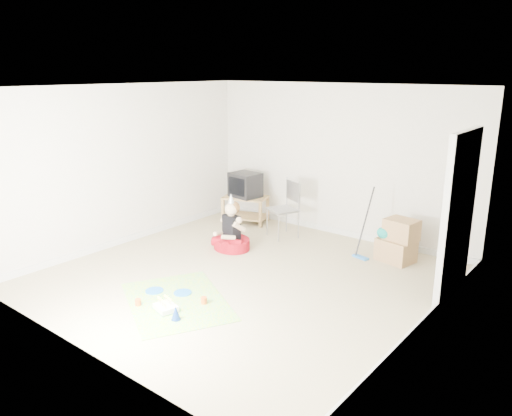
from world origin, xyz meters
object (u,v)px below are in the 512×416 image
Objects in this scene: tv_stand at (245,207)px; birthday_cake at (166,308)px; crt_tv at (245,185)px; folding_chair at (283,210)px; cardboard_boxes at (397,241)px; seated_woman at (232,237)px.

tv_stand is 2.86× the size of birthday_cake.
folding_chair is at bearing -6.02° from crt_tv.
crt_tv is 3.80m from birthday_cake.
tv_stand is at bearing 7.59° from crt_tv.
tv_stand is 0.44m from crt_tv.
cardboard_boxes is at bearing 5.56° from crt_tv.
folding_chair is 2.03m from cardboard_boxes.
tv_stand is 1.75× the size of crt_tv.
tv_stand is 0.92× the size of folding_chair.
birthday_cake is (0.52, -3.14, -0.45)m from folding_chair.
folding_chair is 1.09m from seated_woman.
crt_tv is 0.80× the size of cardboard_boxes.
folding_chair is at bearing -13.61° from tv_stand.
folding_chair is at bearing 99.40° from birthday_cake.
cardboard_boxes reaches higher than tv_stand.
seated_woman reaches higher than tv_stand.
cardboard_boxes is at bearing 4.11° from folding_chair.
folding_chair is 1.51× the size of cardboard_boxes.
seated_woman is at bearing -51.44° from crt_tv.
folding_chair is 3.11× the size of birthday_cake.
tv_stand is at bearing 166.39° from folding_chair.
crt_tv is at bearing 180.00° from tv_stand.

